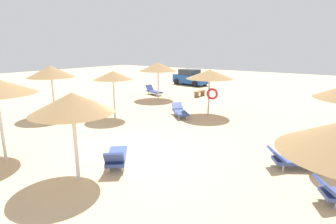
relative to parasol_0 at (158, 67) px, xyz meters
The scene contains 12 objects.
ground_plane 12.17m from the parasol_0, 58.95° to the right, with size 80.00×80.00×0.00m, color #D1B284.
parasol_0 is the anchor object (origin of this frame).
parasol_3 13.61m from the parasol_0, 62.81° to the right, with size 2.45×2.45×2.77m.
parasol_5 6.18m from the parasol_0, 22.41° to the right, with size 2.82×2.82×2.77m.
parasol_7 8.22m from the parasol_0, 101.35° to the right, with size 2.66×2.66×3.03m.
parasol_8 6.43m from the parasol_0, 75.57° to the right, with size 2.22×2.22×2.75m.
lounger_0 3.05m from the parasol_0, 138.96° to the left, with size 1.95×1.13×0.81m.
lounger_3 12.66m from the parasol_0, 59.00° to the right, with size 1.70×1.82×0.80m.
lounger_5 6.16m from the parasol_0, 39.12° to the right, with size 1.83×1.75×0.69m.
lounger_6 13.84m from the parasol_0, 32.25° to the right, with size 1.93×1.57×0.72m.
bench_0 4.27m from the parasol_0, 53.64° to the left, with size 0.43×1.51×0.49m.
parked_car 9.17m from the parasol_0, 104.42° to the left, with size 4.24×2.55×1.72m.
Camera 1 is at (6.77, -6.41, 4.02)m, focal length 28.25 mm.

